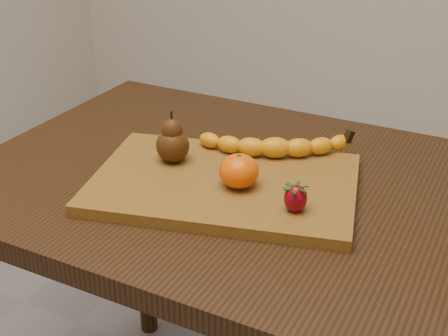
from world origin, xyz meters
The scene contains 6 objects.
table centered at (0.00, 0.00, 0.66)m, with size 1.00×0.70×0.76m.
cutting_board centered at (-0.02, -0.05, 0.77)m, with size 0.45×0.30×0.02m, color brown.
banana centered at (0.03, 0.07, 0.80)m, with size 0.25×0.06×0.04m, color orange, non-canonical shape.
pear centered at (-0.13, -0.03, 0.83)m, with size 0.06×0.06×0.09m, color #41240A, non-canonical shape.
mandarin centered at (0.02, -0.06, 0.81)m, with size 0.07×0.07×0.06m, color #F85602.
strawberry centered at (0.13, -0.09, 0.80)m, with size 0.04×0.04×0.05m, color maroon, non-canonical shape.
Camera 1 is at (0.42, -0.89, 1.28)m, focal length 50.00 mm.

